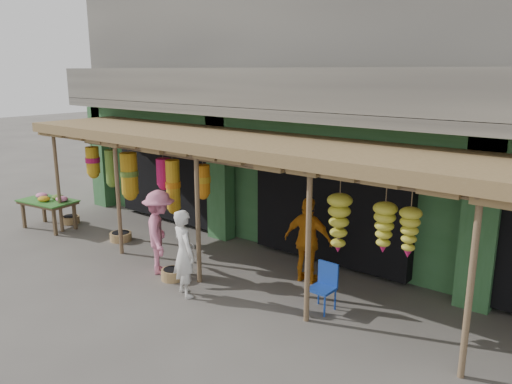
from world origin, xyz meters
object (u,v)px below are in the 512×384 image
Objects in this scene: flower_table at (49,202)px; blue_chair at (324,284)px; person_front at (184,253)px; person_vendor at (308,240)px; person_shopper at (160,232)px.

blue_chair is at bearing -4.19° from flower_table.
flower_table is 1.92× the size of blue_chair.
flower_table is 8.01m from blue_chair.
flower_table is at bearing -174.73° from blue_chair.
person_front is 0.96× the size of person_vendor.
blue_chair is at bearing 128.40° from person_vendor.
person_front is (-2.29, -1.12, 0.35)m from blue_chair.
person_shopper is at bearing -0.26° from person_front.
flower_table is at bearing 14.11° from person_front.
person_vendor is at bearing -107.95° from person_shopper.
blue_chair is at bearing -134.32° from person_front.
person_shopper is at bearing 21.09° from person_vendor.
blue_chair is at bearing -126.46° from person_shopper.
person_vendor is at bearing 2.59° from flower_table.
person_shopper reaches higher than person_vendor.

